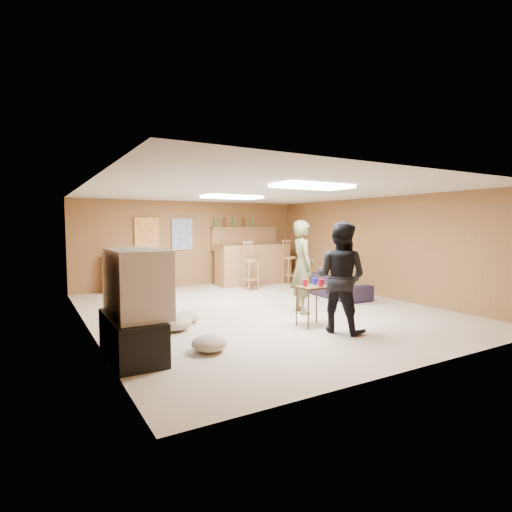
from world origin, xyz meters
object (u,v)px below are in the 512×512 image
tray_table (313,306)px  person_olive (303,267)px  person_black (341,277)px  tv_body (136,282)px  sofa (336,285)px  bar_counter (253,264)px

tray_table → person_olive: bearing=62.9°
person_black → tray_table: (-0.15, 0.47, -0.50)m
tv_body → person_olive: bearing=16.3°
sofa → bar_counter: bearing=17.5°
bar_counter → tray_table: (-1.42, -4.38, -0.23)m
person_black → sofa: bearing=-64.8°
bar_counter → person_black: size_ratio=1.23×
tv_body → person_black: bearing=-7.9°
tv_body → bar_counter: bearing=47.0°
tray_table → bar_counter: bearing=72.1°
person_black → sofa: 3.01m
sofa → tray_table: bearing=134.9°
bar_counter → sofa: bar_counter is taller
person_olive → tv_body: bearing=123.8°
tv_body → person_black: size_ratio=0.67×
bar_counter → person_black: 5.02m
bar_counter → person_olive: person_olive is taller
sofa → person_olive: bearing=123.9°
tv_body → person_olive: person_olive is taller
tray_table → sofa: bearing=41.2°
person_olive → sofa: bearing=-42.3°
bar_counter → sofa: 2.68m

